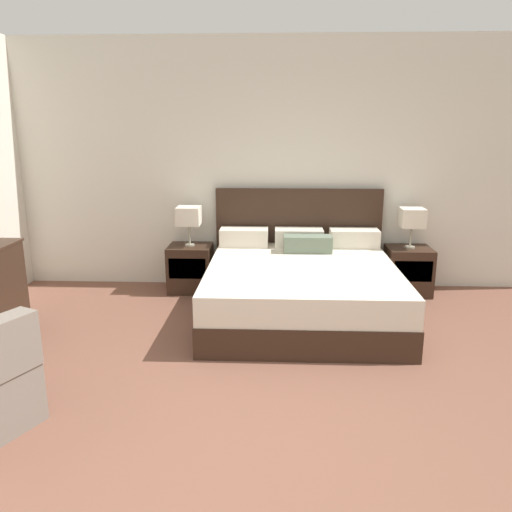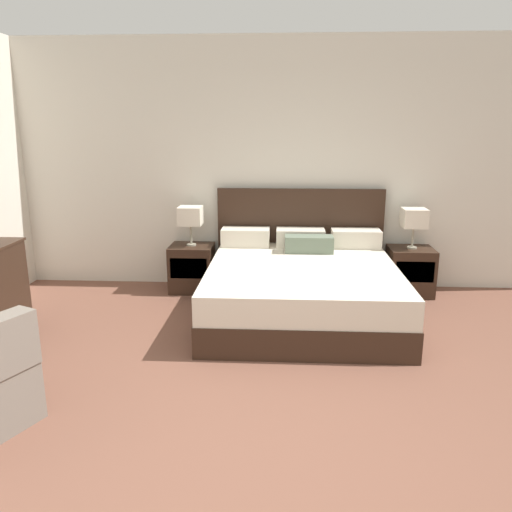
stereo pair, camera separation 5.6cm
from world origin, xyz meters
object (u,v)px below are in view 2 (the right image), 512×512
object	(u,v)px
table_lamp_right	(414,218)
bed	(302,286)
nightstand_right	(410,271)
table_lamp_left	(190,216)
nightstand_left	(192,268)

from	to	relation	value
table_lamp_right	bed	bearing A→B (deg)	-149.97
nightstand_right	table_lamp_left	bearing A→B (deg)	179.97
nightstand_right	nightstand_left	bearing A→B (deg)	180.00
bed	nightstand_left	world-z (taller)	bed
nightstand_right	table_lamp_left	world-z (taller)	table_lamp_left
bed	nightstand_right	size ratio (longest dim) A/B	3.84
nightstand_left	nightstand_right	xyz separation A→B (m)	(2.51, 0.00, 0.00)
nightstand_right	table_lamp_right	world-z (taller)	table_lamp_right
table_lamp_left	table_lamp_right	distance (m)	2.51
bed	table_lamp_right	xyz separation A→B (m)	(1.26, 0.73, 0.58)
nightstand_right	table_lamp_right	size ratio (longest dim) A/B	1.19
bed	nightstand_right	distance (m)	1.45
nightstand_left	table_lamp_left	xyz separation A→B (m)	(0.00, 0.00, 0.61)
nightstand_right	bed	bearing A→B (deg)	-150.02
nightstand_left	bed	bearing A→B (deg)	-29.95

